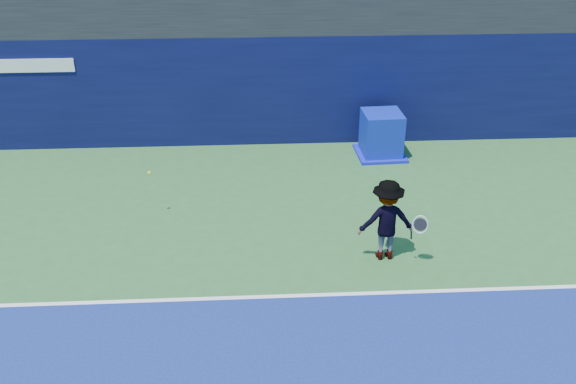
# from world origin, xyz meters

# --- Properties ---
(baseline) EXTENTS (24.00, 0.10, 0.01)m
(baseline) POSITION_xyz_m (0.00, 3.00, 0.01)
(baseline) COLOR white
(baseline) RESTS_ON ground
(stadium_band) EXTENTS (36.00, 3.00, 1.20)m
(stadium_band) POSITION_xyz_m (0.00, 11.50, 3.60)
(stadium_band) COLOR black
(stadium_band) RESTS_ON back_wall_assembly
(back_wall_assembly) EXTENTS (36.00, 1.03, 3.00)m
(back_wall_assembly) POSITION_xyz_m (-0.00, 10.50, 1.50)
(back_wall_assembly) COLOR #090C36
(back_wall_assembly) RESTS_ON ground
(equipment_cart) EXTENTS (1.31, 1.31, 1.20)m
(equipment_cart) POSITION_xyz_m (3.22, 9.12, 0.55)
(equipment_cart) COLOR #0B1CA2
(equipment_cart) RESTS_ON ground
(tennis_player) EXTENTS (1.31, 0.74, 1.69)m
(tennis_player) POSITION_xyz_m (2.40, 4.21, 0.84)
(tennis_player) COLOR white
(tennis_player) RESTS_ON ground
(tennis_ball) EXTENTS (0.07, 0.07, 0.07)m
(tennis_ball) POSITION_xyz_m (-2.44, 6.17, 1.05)
(tennis_ball) COLOR yellow
(tennis_ball) RESTS_ON ground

